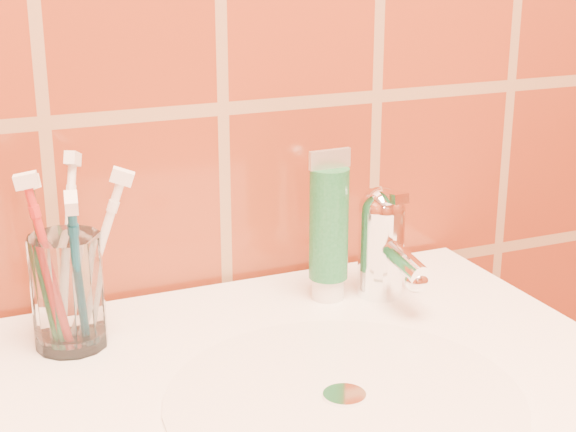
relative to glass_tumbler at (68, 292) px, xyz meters
name	(u,v)px	position (x,y,z in m)	size (l,w,h in m)	color
glass_tumbler	(68,292)	(0.00, 0.00, 0.00)	(0.07, 0.07, 0.11)	white
toothpaste_tube	(329,230)	(0.27, 0.01, 0.02)	(0.04, 0.04, 0.16)	white
faucet	(383,239)	(0.32, -0.01, 0.01)	(0.05, 0.11, 0.12)	white
toothbrush_0	(77,274)	(0.01, -0.03, 0.03)	(0.03, 0.07, 0.17)	navy
toothbrush_1	(50,265)	(-0.02, -0.01, 0.03)	(0.05, 0.03, 0.18)	red
toothbrush_2	(97,258)	(0.03, 0.00, 0.03)	(0.08, 0.04, 0.17)	white
toothbrush_3	(47,264)	(-0.02, 0.01, 0.03)	(0.04, 0.05, 0.17)	#1F7540
toothbrush_4	(68,248)	(0.01, 0.03, 0.03)	(0.06, 0.08, 0.18)	white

